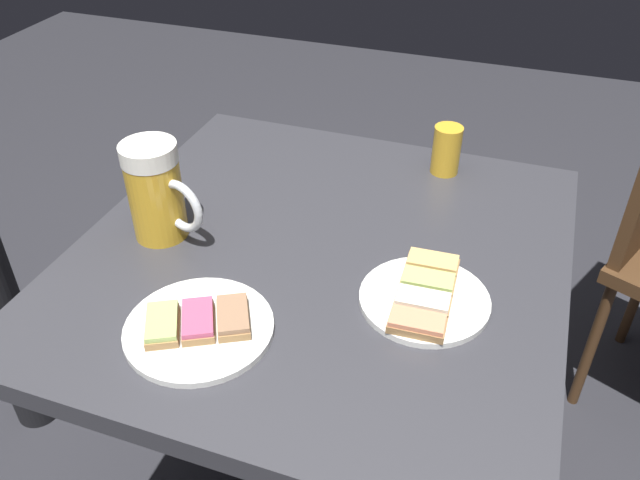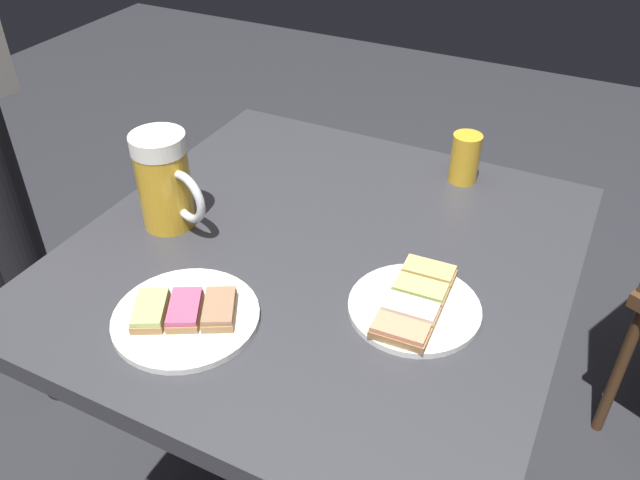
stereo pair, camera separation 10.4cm
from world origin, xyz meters
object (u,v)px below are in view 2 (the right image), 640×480
(plate_near, at_px, (415,305))
(plate_far, at_px, (186,315))
(beer_mug, at_px, (166,182))
(beer_glass_small, at_px, (465,158))

(plate_near, distance_m, plate_far, 0.33)
(plate_near, xyz_separation_m, beer_mug, (0.02, 0.45, 0.07))
(beer_glass_small, bearing_deg, plate_near, -173.54)
(beer_mug, bearing_deg, plate_far, -138.45)
(plate_near, height_order, beer_glass_small, beer_glass_small)
(plate_far, xyz_separation_m, beer_glass_small, (0.55, -0.24, 0.04))
(plate_far, bearing_deg, beer_mug, 41.55)
(plate_far, relative_size, beer_mug, 1.25)
(plate_near, height_order, beer_mug, beer_mug)
(plate_near, xyz_separation_m, beer_glass_small, (0.39, 0.04, 0.04))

